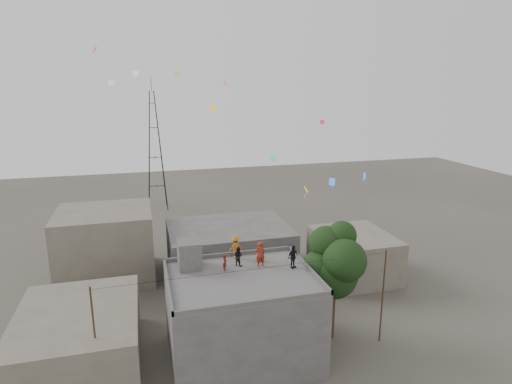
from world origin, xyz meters
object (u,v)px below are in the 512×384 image
person_dark_adult (293,257)px  tree (336,263)px  stair_head_box (189,254)px  person_red_adult (260,254)px  transmission_tower (155,151)px

person_dark_adult → tree: bearing=-27.0°
tree → person_dark_adult: (-3.40, -0.02, 0.84)m
stair_head_box → person_red_adult: stair_head_box is taller
tree → person_red_adult: size_ratio=4.83×
stair_head_box → person_red_adult: bearing=-12.4°
person_dark_adult → transmission_tower: bearing=74.2°
transmission_tower → person_dark_adult: transmission_tower is taller
stair_head_box → transmission_tower: (-0.80, 37.40, 1.97)m
tree → transmission_tower: 41.12m
transmission_tower → person_red_adult: (5.79, -38.50, -2.03)m
transmission_tower → person_red_adult: bearing=-81.5°
stair_head_box → transmission_tower: transmission_tower is taller
tree → person_dark_adult: bearing=-179.7°
tree → transmission_tower: (-11.37, 39.40, 2.97)m
stair_head_box → person_dark_adult: bearing=-15.7°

